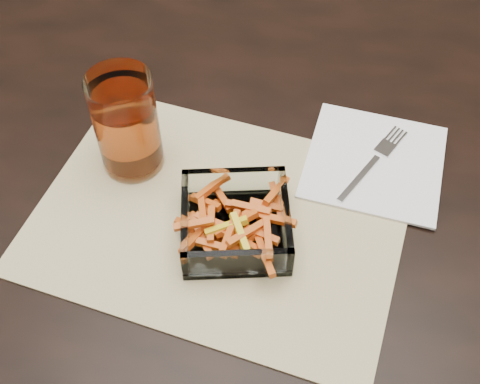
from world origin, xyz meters
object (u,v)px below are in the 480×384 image
Objects in this scene: dining_table at (293,204)px; tumbler at (127,127)px; fork at (374,161)px; glass_bowl at (236,224)px.

dining_table is 0.27m from tumbler.
dining_table is at bearing 8.14° from tumbler.
fork is at bearing 9.29° from dining_table.
fork is at bearing 8.50° from tumbler.
tumbler is at bearing -142.39° from fork.
dining_table is at bearing 62.81° from glass_bowl.
dining_table is 0.18m from glass_bowl.
glass_bowl is 1.05× the size of tumbler.
tumbler reaches higher than dining_table.
dining_table is 10.94× the size of fork.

